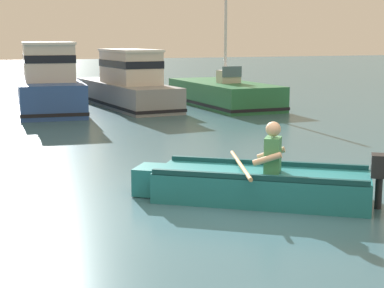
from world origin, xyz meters
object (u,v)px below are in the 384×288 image
at_px(rowboat_with_person, 257,184).
at_px(moored_boat_green, 223,95).
at_px(moored_boat_blue, 49,85).
at_px(moored_boat_grey, 127,85).

height_order(rowboat_with_person, moored_boat_green, moored_boat_green).
xyz_separation_m(moored_boat_blue, moored_boat_green, (5.90, -0.91, -0.43)).
relative_size(moored_boat_grey, moored_boat_green, 1.22).
bearing_deg(rowboat_with_person, moored_boat_blue, 94.56).
relative_size(moored_boat_blue, moored_boat_green, 1.09).
height_order(rowboat_with_person, moored_boat_blue, moored_boat_blue).
distance_m(moored_boat_blue, moored_boat_green, 5.98).
relative_size(moored_boat_blue, moored_boat_grey, 0.90).
relative_size(rowboat_with_person, moored_boat_blue, 0.55).
height_order(moored_boat_blue, moored_boat_grey, moored_boat_blue).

